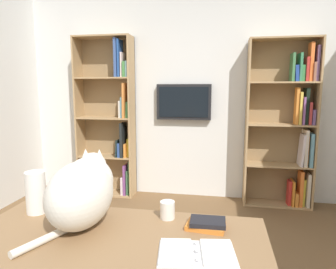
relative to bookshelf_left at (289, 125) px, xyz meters
name	(u,v)px	position (x,y,z in m)	size (l,w,h in m)	color
wall_back	(190,97)	(1.23, -0.17, 0.34)	(4.52, 0.06, 2.70)	silver
bookshelf_left	(289,125)	(0.00, 0.00, 0.00)	(0.81, 0.28, 2.04)	tan
bookshelf_right	(112,119)	(2.27, 0.00, 0.04)	(0.77, 0.28, 2.13)	tan
wall_mounted_tv	(184,102)	(1.31, -0.09, 0.27)	(0.71, 0.07, 0.46)	black
desk	(114,260)	(1.29, 2.58, -0.37)	(1.45, 0.67, 0.75)	olive
cat	(83,189)	(1.50, 2.46, -0.07)	(0.32, 0.58, 0.38)	silver
open_binder	(197,253)	(0.89, 2.65, -0.25)	(0.36, 0.26, 0.02)	white
paper_towel_roll	(36,192)	(1.83, 2.37, -0.14)	(0.11, 0.11, 0.24)	white
coffee_mug	(167,210)	(1.08, 2.32, -0.21)	(0.08, 0.08, 0.10)	white
desk_book_stack	(207,224)	(0.86, 2.40, -0.23)	(0.21, 0.14, 0.05)	orange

